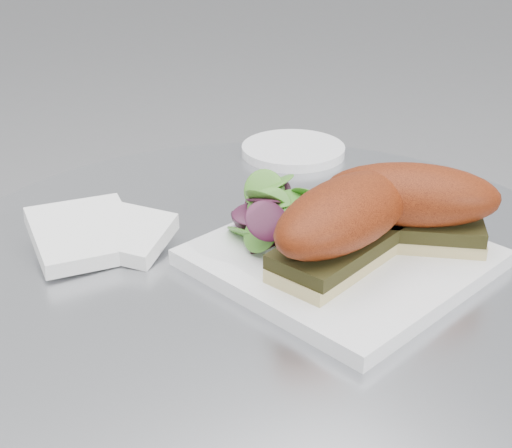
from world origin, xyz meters
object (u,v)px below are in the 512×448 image
Objects in this scene: plate at (342,258)px; saucer at (293,150)px; sandwich_right at (410,203)px; sandwich_left at (345,221)px.

plate reaches higher than saucer.
plate is 0.09m from sandwich_right.
sandwich_right is 1.27× the size of saucer.
sandwich_right reaches higher than saucer.
plate is at bearing -117.03° from saucer.
sandwich_left is 0.08m from sandwich_right.
plate is 1.71× the size of saucer.
sandwich_right is at bearing -103.97° from saucer.
saucer is at bearing 62.97° from plate.
plate is 1.35× the size of sandwich_right.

